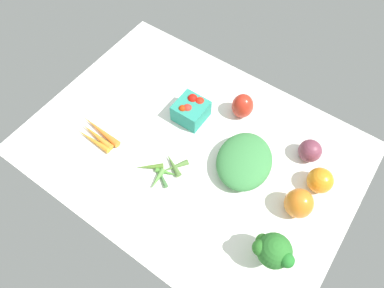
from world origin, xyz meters
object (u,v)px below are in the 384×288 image
carrot_bunch (97,134)px  broccoli_head (273,251)px  bell_pepper_red (243,106)px  red_onion_near_basket (310,151)px  okra_pile (164,170)px  berry_basket (191,110)px  leafy_greens_clump (244,161)px  bell_pepper_orange (298,205)px  heirloom_tomato_orange (320,180)px

carrot_bunch → broccoli_head: bearing=177.8°
bell_pepper_red → red_onion_near_basket: (-25.91, 2.27, -0.92)cm
okra_pile → berry_basket: berry_basket is taller
leafy_greens_clump → carrot_bunch: size_ratio=1.20×
leafy_greens_clump → bell_pepper_orange: bearing=168.5°
bell_pepper_red → leafy_greens_clump: size_ratio=0.44×
red_onion_near_basket → heirloom_tomato_orange: heirloom_tomato_orange is taller
red_onion_near_basket → bell_pepper_red: bearing=-5.0°
leafy_greens_clump → red_onion_near_basket: 21.04cm
broccoli_head → carrot_bunch: broccoli_head is taller
broccoli_head → leafy_greens_clump: size_ratio=0.62×
berry_basket → heirloom_tomato_orange: size_ratio=1.29×
bell_pepper_red → okra_pile: (8.24, 32.90, -3.61)cm
leafy_greens_clump → bell_pepper_red: bearing=-57.3°
bell_pepper_orange → red_onion_near_basket: size_ratio=1.32×
bell_pepper_orange → leafy_greens_clump: size_ratio=0.46×
okra_pile → heirloom_tomato_orange: bearing=-150.9°
leafy_greens_clump → heirloom_tomato_orange: size_ratio=2.68×
broccoli_head → okra_pile: (39.27, -4.80, -7.17)cm
broccoli_head → red_onion_near_basket: bearing=-81.8°
broccoli_head → berry_basket: 52.08cm
leafy_greens_clump → heirloom_tomato_orange: 22.87cm
bell_pepper_red → red_onion_near_basket: size_ratio=1.25×
carrot_bunch → red_onion_near_basket: bearing=-151.2°
okra_pile → bell_pepper_orange: 40.95cm
bell_pepper_orange → heirloom_tomato_orange: size_ratio=1.23×
broccoli_head → carrot_bunch: (65.03, -2.48, -6.94)cm
berry_basket → red_onion_near_basket: size_ratio=1.38×
broccoli_head → bell_pepper_red: size_ratio=1.41×
leafy_greens_clump → okra_pile: bearing=39.4°
okra_pile → heirloom_tomato_orange: (-41.00, -22.83, 2.95)cm
carrot_bunch → red_onion_near_basket: 68.41cm
bell_pepper_red → carrot_bunch: (34.00, 35.21, -3.39)cm
carrot_bunch → heirloom_tomato_orange: size_ratio=2.23×
bell_pepper_red → leafy_greens_clump: 20.36cm
bell_pepper_red → leafy_greens_clump: (-10.99, 17.10, -1.06)cm
broccoli_head → bell_pepper_orange: (0.23, -16.56, -3.32)cm
berry_basket → carrot_bunch: bearing=49.8°
bell_pepper_orange → heirloom_tomato_orange: bearing=-100.0°
okra_pile → berry_basket: bearing=-76.8°
broccoli_head → heirloom_tomato_orange: (-1.73, -27.63, -4.22)cm
okra_pile → red_onion_near_basket: 45.95cm
okra_pile → berry_basket: (5.15, -22.05, 2.94)cm
bell_pepper_orange → carrot_bunch: bearing=12.3°
bell_pepper_red → berry_basket: size_ratio=0.91×
berry_basket → heirloom_tomato_orange: (-46.15, -0.78, 0.01)cm
broccoli_head → okra_pile: broccoli_head is taller
heirloom_tomato_orange → okra_pile: bearing=29.1°
bell_pepper_orange → bell_pepper_red: bearing=-34.5°
okra_pile → carrot_bunch: carrot_bunch is taller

